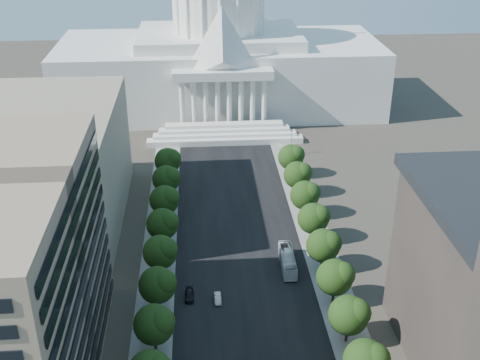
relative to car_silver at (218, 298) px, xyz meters
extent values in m
cube|color=black|center=(5.90, 28.02, -0.65)|extent=(30.00, 260.00, 0.01)
cube|color=gray|center=(-13.10, 28.02, -0.65)|extent=(8.00, 260.00, 0.02)
cube|color=gray|center=(24.90, 28.02, -0.65)|extent=(8.00, 260.00, 0.02)
cube|color=white|center=(5.90, 123.02, 11.85)|extent=(120.00, 50.00, 25.00)
cube|color=white|center=(5.90, 123.02, 26.35)|extent=(60.00, 40.00, 4.00)
cube|color=white|center=(5.90, 96.02, 19.85)|extent=(34.00, 8.00, 3.00)
cylinder|color=white|center=(5.90, 123.02, 36.35)|extent=(32.00, 32.00, 16.00)
cube|color=gray|center=(-42.10, 38.02, 14.35)|extent=(38.00, 52.00, 30.00)
cylinder|color=#33261C|center=(-12.10, -13.98, 0.82)|extent=(0.56, 0.56, 2.94)
sphere|color=black|center=(-12.10, -13.98, 5.52)|extent=(7.60, 7.60, 7.60)
sphere|color=black|center=(-10.77, -14.74, 6.66)|extent=(5.32, 5.32, 5.32)
cylinder|color=#33261C|center=(-12.10, -1.98, 0.82)|extent=(0.56, 0.56, 2.94)
sphere|color=black|center=(-12.10, -1.98, 5.52)|extent=(7.60, 7.60, 7.60)
sphere|color=black|center=(-10.77, -2.74, 6.66)|extent=(5.32, 5.32, 5.32)
cylinder|color=#33261C|center=(-12.10, 10.02, 0.82)|extent=(0.56, 0.56, 2.94)
sphere|color=black|center=(-12.10, 10.02, 5.52)|extent=(7.60, 7.60, 7.60)
sphere|color=black|center=(-10.77, 9.26, 6.66)|extent=(5.32, 5.32, 5.32)
cylinder|color=#33261C|center=(-12.10, 22.02, 0.82)|extent=(0.56, 0.56, 2.94)
sphere|color=black|center=(-12.10, 22.02, 5.52)|extent=(7.60, 7.60, 7.60)
sphere|color=black|center=(-10.77, 21.26, 6.66)|extent=(5.32, 5.32, 5.32)
cylinder|color=#33261C|center=(-12.10, 34.02, 0.82)|extent=(0.56, 0.56, 2.94)
sphere|color=black|center=(-12.10, 34.02, 5.52)|extent=(7.60, 7.60, 7.60)
sphere|color=black|center=(-10.77, 33.26, 6.66)|extent=(5.32, 5.32, 5.32)
cylinder|color=#33261C|center=(-12.10, 46.02, 0.82)|extent=(0.56, 0.56, 2.94)
sphere|color=black|center=(-12.10, 46.02, 5.52)|extent=(7.60, 7.60, 7.60)
sphere|color=black|center=(-10.77, 45.26, 6.66)|extent=(5.32, 5.32, 5.32)
cylinder|color=#33261C|center=(-12.10, 58.02, 0.82)|extent=(0.56, 0.56, 2.94)
sphere|color=black|center=(-12.10, 58.02, 5.52)|extent=(7.60, 7.60, 7.60)
sphere|color=black|center=(-10.77, 57.26, 6.66)|extent=(5.32, 5.32, 5.32)
sphere|color=black|center=(25.23, -26.74, 6.66)|extent=(5.32, 5.32, 5.32)
cylinder|color=#33261C|center=(23.90, -13.98, 0.82)|extent=(0.56, 0.56, 2.94)
sphere|color=black|center=(23.90, -13.98, 5.52)|extent=(7.60, 7.60, 7.60)
sphere|color=black|center=(25.23, -14.74, 6.66)|extent=(5.32, 5.32, 5.32)
cylinder|color=#33261C|center=(23.90, -1.98, 0.82)|extent=(0.56, 0.56, 2.94)
sphere|color=black|center=(23.90, -1.98, 5.52)|extent=(7.60, 7.60, 7.60)
sphere|color=black|center=(25.23, -2.74, 6.66)|extent=(5.32, 5.32, 5.32)
cylinder|color=#33261C|center=(23.90, 10.02, 0.82)|extent=(0.56, 0.56, 2.94)
sphere|color=black|center=(23.90, 10.02, 5.52)|extent=(7.60, 7.60, 7.60)
sphere|color=black|center=(25.23, 9.26, 6.66)|extent=(5.32, 5.32, 5.32)
cylinder|color=#33261C|center=(23.90, 22.02, 0.82)|extent=(0.56, 0.56, 2.94)
sphere|color=black|center=(23.90, 22.02, 5.52)|extent=(7.60, 7.60, 7.60)
sphere|color=black|center=(25.23, 21.26, 6.66)|extent=(5.32, 5.32, 5.32)
cylinder|color=#33261C|center=(23.90, 34.02, 0.82)|extent=(0.56, 0.56, 2.94)
sphere|color=black|center=(23.90, 34.02, 5.52)|extent=(7.60, 7.60, 7.60)
sphere|color=black|center=(25.23, 33.26, 6.66)|extent=(5.32, 5.32, 5.32)
cylinder|color=#33261C|center=(23.90, 46.02, 0.82)|extent=(0.56, 0.56, 2.94)
sphere|color=black|center=(23.90, 46.02, 5.52)|extent=(7.60, 7.60, 7.60)
sphere|color=black|center=(25.23, 45.26, 6.66)|extent=(5.32, 5.32, 5.32)
cylinder|color=#33261C|center=(23.90, 58.02, 0.82)|extent=(0.56, 0.56, 2.94)
sphere|color=black|center=(23.90, 58.02, 5.52)|extent=(7.60, 7.60, 7.60)
sphere|color=black|center=(25.23, 57.26, 6.66)|extent=(5.32, 5.32, 5.32)
cylinder|color=gray|center=(25.20, -26.98, 8.15)|extent=(2.40, 0.14, 0.14)
sphere|color=gray|center=(24.10, -26.98, 8.05)|extent=(0.44, 0.44, 0.44)
cylinder|color=gray|center=(26.40, -1.98, 3.85)|extent=(0.18, 0.18, 9.00)
cylinder|color=gray|center=(25.20, -1.98, 8.15)|extent=(2.40, 0.14, 0.14)
sphere|color=gray|center=(24.10, -1.98, 8.05)|extent=(0.44, 0.44, 0.44)
cylinder|color=gray|center=(26.40, 23.02, 3.85)|extent=(0.18, 0.18, 9.00)
cylinder|color=gray|center=(25.20, 23.02, 8.15)|extent=(2.40, 0.14, 0.14)
sphere|color=gray|center=(24.10, 23.02, 8.05)|extent=(0.44, 0.44, 0.44)
cylinder|color=gray|center=(26.40, 48.02, 3.85)|extent=(0.18, 0.18, 9.00)
cylinder|color=gray|center=(25.20, 48.02, 8.15)|extent=(2.40, 0.14, 0.14)
sphere|color=gray|center=(24.10, 48.02, 8.05)|extent=(0.44, 0.44, 0.44)
cylinder|color=gray|center=(26.40, 73.02, 3.85)|extent=(0.18, 0.18, 9.00)
cylinder|color=gray|center=(25.20, 73.02, 8.15)|extent=(2.40, 0.14, 0.14)
sphere|color=gray|center=(24.10, 73.02, 8.05)|extent=(0.44, 0.44, 0.44)
imported|color=#AFB1B7|center=(0.00, 0.00, 0.00)|extent=(1.45, 3.99, 1.31)
imported|color=black|center=(-5.90, 1.44, 0.04)|extent=(1.94, 4.78, 1.39)
imported|color=silver|center=(16.28, 11.30, 1.12)|extent=(3.29, 12.78, 3.54)
camera|label=1|loc=(-2.81, -101.28, 77.78)|focal=45.00mm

